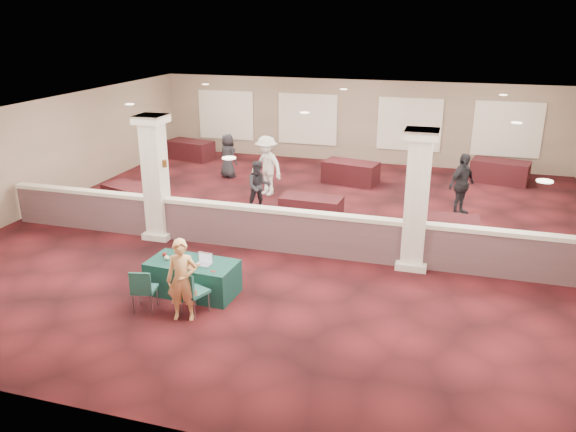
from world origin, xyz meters
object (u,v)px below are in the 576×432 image
(far_table_front_left, at_px, (132,197))
(attendee_c, at_px, (462,185))
(conf_chair_main, at_px, (191,289))
(attendee_d, at_px, (228,156))
(conf_chair_side, at_px, (143,287))
(woman, at_px, (182,280))
(near_table, at_px, (193,277))
(far_table_front_center, at_px, (311,208))
(far_table_back_right, at_px, (500,172))
(attendee_b, at_px, (267,166))
(far_table_front_right, at_px, (445,229))
(far_table_back_left, at_px, (190,150))
(attendee_a, at_px, (259,186))
(far_table_back_center, at_px, (351,172))

(far_table_front_left, height_order, attendee_c, attendee_c)
(conf_chair_main, distance_m, attendee_d, 9.91)
(far_table_front_left, bearing_deg, conf_chair_side, -56.76)
(woman, height_order, attendee_c, attendee_c)
(near_table, distance_m, far_table_front_left, 6.07)
(far_table_front_center, distance_m, far_table_back_right, 7.74)
(attendee_d, bearing_deg, far_table_back_right, -139.16)
(far_table_front_center, distance_m, attendee_b, 2.85)
(far_table_front_left, distance_m, far_table_front_center, 5.43)
(far_table_front_right, xyz_separation_m, far_table_back_left, (-10.17, 6.20, 0.04))
(conf_chair_main, bearing_deg, conf_chair_side, -149.99)
(attendee_d, bearing_deg, woman, 135.86)
(woman, bearing_deg, attendee_d, 94.44)
(conf_chair_side, height_order, attendee_a, attendee_a)
(far_table_front_left, height_order, far_table_back_right, far_table_back_right)
(conf_chair_main, distance_m, attendee_a, 6.24)
(far_table_front_right, bearing_deg, attendee_c, 81.39)
(conf_chair_side, distance_m, far_table_front_center, 6.29)
(conf_chair_main, xyz_separation_m, far_table_back_left, (-5.60, 11.48, -0.17))
(woman, height_order, attendee_b, attendee_b)
(far_table_front_center, height_order, attendee_c, attendee_c)
(conf_chair_main, relative_size, attendee_a, 0.60)
(far_table_back_right, xyz_separation_m, attendee_d, (-9.31, -2.07, 0.40))
(far_table_front_left, xyz_separation_m, attendee_d, (1.41, 4.13, 0.43))
(woman, distance_m, attendee_c, 9.17)
(woman, height_order, attendee_d, woman)
(attendee_a, distance_m, attendee_c, 5.86)
(far_table_back_right, relative_size, attendee_b, 0.98)
(conf_chair_main, xyz_separation_m, woman, (-0.07, -0.18, 0.27))
(far_table_front_left, xyz_separation_m, attendee_a, (3.71, 0.90, 0.40))
(far_table_front_left, xyz_separation_m, far_table_back_left, (-1.09, 6.20, 0.02))
(far_table_front_left, distance_m, attendee_a, 3.84)
(far_table_front_center, xyz_separation_m, far_table_back_left, (-6.49, 5.62, 0.03))
(conf_chair_main, bearing_deg, far_table_front_right, 70.43)
(far_table_front_center, bearing_deg, far_table_back_center, 84.82)
(conf_chair_main, relative_size, far_table_back_right, 0.49)
(near_table, relative_size, conf_chair_main, 2.00)
(far_table_front_center, height_order, far_table_back_center, far_table_back_center)
(near_table, height_order, conf_chair_main, conf_chair_main)
(conf_chair_main, relative_size, far_table_front_left, 0.52)
(conf_chair_main, distance_m, far_table_front_right, 6.99)
(attendee_a, relative_size, attendee_c, 0.83)
(far_table_back_left, bearing_deg, conf_chair_main, -64.00)
(far_table_back_left, height_order, attendee_d, attendee_d)
(far_table_front_left, bearing_deg, attendee_d, 71.20)
(far_table_front_left, height_order, far_table_front_right, far_table_front_left)
(attendee_a, distance_m, attendee_b, 1.67)
(far_table_front_center, xyz_separation_m, far_table_front_right, (3.68, -0.58, -0.01))
(far_table_front_left, xyz_separation_m, attendee_c, (9.42, 2.24, 0.56))
(conf_chair_side, bearing_deg, far_table_back_center, 65.64)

